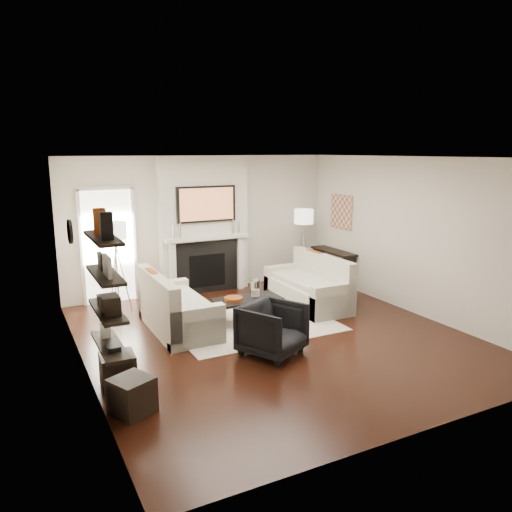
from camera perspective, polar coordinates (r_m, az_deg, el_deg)
name	(u,v)px	position (r m, az deg, el deg)	size (l,w,h in m)	color
room_envelope	(274,250)	(7.38, 2.12, 0.66)	(6.00, 6.00, 6.00)	black
chimney_breast	(204,225)	(9.95, -5.98, 3.55)	(1.80, 0.25, 2.70)	silver
fireplace_surround	(207,267)	(9.98, -5.59, -1.27)	(1.30, 0.02, 1.04)	black
firebox	(207,271)	(9.99, -5.58, -1.66)	(0.75, 0.02, 0.65)	black
mantel_pilaster_l	(173,270)	(9.71, -9.49, -1.56)	(0.12, 0.08, 1.10)	white
mantel_pilaster_r	(241,262)	(10.22, -1.78, -0.72)	(0.12, 0.08, 1.10)	white
mantel_shelf	(208,238)	(9.82, -5.56, 2.08)	(1.70, 0.18, 0.07)	white
tv_body	(206,204)	(9.75, -5.69, 5.93)	(1.20, 0.06, 0.70)	black
tv_screen	(207,204)	(9.72, -5.62, 5.91)	(1.10, 0.01, 0.62)	#BF723F
candlestick_l_tall	(180,230)	(9.61, -8.66, 2.91)	(0.04, 0.04, 0.30)	silver
candlestick_l_short	(174,232)	(9.58, -9.39, 2.67)	(0.04, 0.04, 0.24)	silver
candlestick_r_tall	(233,226)	(10.01, -2.67, 3.39)	(0.04, 0.04, 0.30)	silver
candlestick_r_short	(239,228)	(10.06, -1.99, 3.27)	(0.04, 0.04, 0.24)	silver
hallway_panel	(108,247)	(9.60, -16.51, 1.00)	(0.90, 0.02, 2.10)	white
door_trim_l	(81,249)	(9.51, -19.33, 0.71)	(0.06, 0.06, 2.16)	white
door_trim_r	(135,245)	(9.68, -13.70, 1.24)	(0.06, 0.06, 2.16)	white
door_trim_top	(105,188)	(9.45, -16.88, 7.42)	(1.02, 0.06, 0.06)	white
rug	(251,323)	(8.28, -0.53, -7.72)	(2.60, 2.00, 0.01)	beige
loveseat_left_base	(179,317)	(8.07, -8.78, -6.87)	(0.85, 1.80, 0.42)	beige
loveseat_left_back	(158,300)	(7.88, -11.17, -5.01)	(0.18, 1.80, 0.80)	beige
loveseat_left_arm_n	(197,327)	(7.31, -6.77, -8.07)	(0.85, 0.18, 0.60)	beige
loveseat_left_arm_s	(164,298)	(8.78, -10.48, -4.75)	(0.85, 0.18, 0.60)	beige
loveseat_left_cushion	(182,301)	(8.00, -8.50, -5.06)	(0.63, 1.44, 0.10)	beige
pillow_left_orange	(152,283)	(8.10, -11.82, -3.06)	(0.10, 0.42, 0.42)	#8E3A11
pillow_left_charcoal	(163,293)	(7.55, -10.60, -4.21)	(0.10, 0.40, 0.40)	black
loveseat_right_base	(307,295)	(9.21, 5.86, -4.41)	(0.85, 1.80, 0.42)	beige
loveseat_right_back	(323,276)	(9.30, 7.63, -2.26)	(0.18, 1.80, 0.80)	beige
loveseat_right_arm_n	(333,302)	(8.54, 8.82, -5.16)	(0.85, 0.18, 0.60)	beige
loveseat_right_arm_s	(285,280)	(9.85, 3.31, -2.73)	(0.85, 0.18, 0.60)	beige
loveseat_right_cushion	(305,281)	(9.11, 5.63, -2.88)	(0.63, 1.44, 0.10)	beige
pillow_right_orange	(314,262)	(9.50, 6.64, -0.67)	(0.10, 0.42, 0.42)	#8E3A11
pillow_right_charcoal	(333,269)	(9.02, 8.75, -1.47)	(0.10, 0.40, 0.40)	black
coffee_table	(247,299)	(8.22, -0.99, -4.98)	(1.10, 0.55, 0.04)	black
coffee_leg_nw	(225,320)	(7.90, -3.57, -7.32)	(0.02, 0.02, 0.38)	silver
coffee_leg_ne	(280,311)	(8.32, 2.80, -6.29)	(0.02, 0.02, 0.38)	silver
coffee_leg_sw	(214,312)	(8.28, -4.79, -6.41)	(0.02, 0.02, 0.38)	silver
coffee_leg_se	(268,304)	(8.69, 1.35, -5.49)	(0.02, 0.02, 0.38)	silver
hurricane_glass	(255,289)	(8.24, -0.06, -3.77)	(0.17, 0.17, 0.29)	white
hurricane_candle	(255,293)	(8.26, -0.06, -4.21)	(0.09, 0.09, 0.13)	white
copper_bowl	(234,299)	(8.11, -2.59, -4.90)	(0.30, 0.30, 0.05)	#C15920
armchair	(272,327)	(7.00, 1.88, -8.09)	(0.77, 0.72, 0.79)	black
lamp_left_post	(118,279)	(9.06, -15.55, -2.51)	(0.02, 0.02, 1.20)	silver
lamp_left_shade	(115,231)	(8.89, -15.85, 2.81)	(0.40, 0.40, 0.30)	white
lamp_left_leg_a	(124,278)	(9.08, -14.87, -2.44)	(0.02, 0.02, 1.25)	silver
lamp_left_leg_b	(113,278)	(9.14, -16.01, -2.41)	(0.02, 0.02, 1.25)	silver
lamp_left_leg_c	(115,280)	(8.96, -15.77, -2.68)	(0.02, 0.02, 1.25)	silver
lamp_right_post	(303,256)	(10.60, 5.40, -0.04)	(0.02, 0.02, 1.20)	silver
lamp_right_shade	(304,216)	(10.46, 5.49, 4.52)	(0.40, 0.40, 0.30)	white
lamp_right_leg_a	(307,256)	(10.66, 5.89, 0.02)	(0.02, 0.02, 1.25)	silver
lamp_right_leg_b	(298,256)	(10.65, 4.87, 0.03)	(0.02, 0.02, 1.25)	silver
lamp_right_leg_c	(303,257)	(10.49, 5.42, -0.16)	(0.02, 0.02, 1.25)	silver
console_top	(334,251)	(10.56, 8.87, 0.55)	(0.35, 1.20, 0.04)	black
console_leg_n	(349,274)	(10.21, 10.60, -2.07)	(0.30, 0.04, 0.71)	black
console_leg_s	(318,263)	(11.08, 7.15, -0.85)	(0.30, 0.04, 0.71)	black
wall_art	(341,212)	(10.52, 9.74, 5.00)	(0.03, 0.70, 0.70)	tan
shelf_bottom	(110,345)	(5.78, -16.37, -9.78)	(0.25, 1.00, 0.04)	black
shelf_lower	(108,311)	(5.65, -16.61, -6.01)	(0.25, 1.00, 0.04)	black
shelf_upper	(105,275)	(5.55, -16.85, -2.07)	(0.25, 1.00, 0.04)	black
shelf_top	(103,238)	(5.47, -17.10, 2.00)	(0.25, 1.00, 0.04)	black
decor_magfile_a	(106,226)	(5.21, -16.74, 3.31)	(0.12, 0.10, 0.28)	black
decor_magfile_b	(100,221)	(5.56, -17.42, 3.79)	(0.12, 0.10, 0.28)	#8E3A11
decor_frame_a	(107,266)	(5.37, -16.65, -1.10)	(0.04, 0.30, 0.22)	white
decor_frame_b	(101,261)	(5.73, -17.32, -0.55)	(0.04, 0.22, 0.18)	black
decor_wine_rack	(110,305)	(5.45, -16.32, -5.37)	(0.18, 0.25, 0.20)	black
decor_box_small	(104,300)	(5.78, -16.94, -4.84)	(0.15, 0.12, 0.12)	black
decor_books	(113,347)	(5.62, -16.06, -9.98)	(0.14, 0.20, 0.05)	black
decor_box_tall	(105,330)	(5.96, -16.85, -8.06)	(0.10, 0.10, 0.18)	white
clock_rim	(70,232)	(7.34, -20.50, 2.62)	(0.34, 0.34, 0.04)	black
clock_face	(72,232)	(7.34, -20.31, 2.64)	(0.29, 0.29, 0.01)	white
ottoman_near	(118,370)	(6.39, -15.51, -12.45)	(0.40, 0.40, 0.40)	black
ottoman_far	(132,395)	(5.76, -13.99, -15.21)	(0.40, 0.40, 0.40)	black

